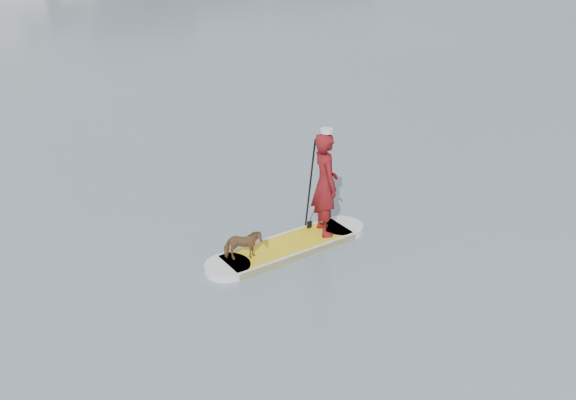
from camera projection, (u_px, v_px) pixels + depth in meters
ground at (234, 243)px, 11.81m from camera, size 140.00×140.00×0.00m
paddleboard at (288, 247)px, 11.59m from camera, size 3.30×0.88×0.12m
paddler at (325, 184)px, 11.54m from camera, size 0.64×0.81×1.96m
white_cap at (327, 131)px, 11.09m from camera, size 0.22×0.22×0.07m
dog at (243, 245)px, 10.97m from camera, size 0.71×0.52×0.55m
paddle at (310, 196)px, 11.80m from camera, size 0.10×0.30×2.00m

